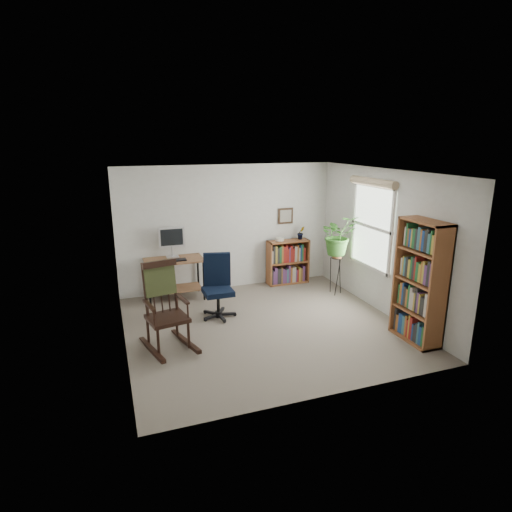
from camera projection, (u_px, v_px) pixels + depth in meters
name	position (u px, v px, depth m)	size (l,w,h in m)	color
floor	(265.00, 326.00, 6.73)	(4.20, 4.00, 0.00)	gray
ceiling	(265.00, 172.00, 6.10)	(4.20, 4.00, 0.00)	silver
wall_back	(228.00, 228.00, 8.23)	(4.20, 0.00, 2.40)	silver
wall_front	(331.00, 298.00, 4.60)	(4.20, 0.00, 2.40)	silver
wall_left	(119.00, 267.00, 5.74)	(0.00, 4.00, 2.40)	silver
wall_right	(383.00, 242.00, 7.09)	(0.00, 4.00, 2.40)	silver
window	(371.00, 227.00, 7.30)	(0.12, 1.20, 1.50)	silver
desk	(175.00, 279.00, 7.82)	(1.05, 0.58, 0.76)	#8F603F
monitor	(172.00, 242.00, 7.77)	(0.46, 0.16, 0.56)	silver
keyboard	(175.00, 260.00, 7.60)	(0.40, 0.15, 0.03)	black
office_chair	(218.00, 287.00, 6.96)	(0.58, 0.58, 1.06)	black
rocking_chair	(167.00, 307.00, 5.88)	(0.65, 1.08, 1.25)	black
low_bookshelf	(288.00, 262.00, 8.65)	(0.85, 0.28, 0.89)	brown
tall_bookshelf	(420.00, 282.00, 6.07)	(0.33, 0.78, 1.79)	brown
plant_stand	(336.00, 273.00, 8.06)	(0.23, 0.23, 0.83)	black
spider_plant	(339.00, 216.00, 7.77)	(1.69, 1.88, 1.46)	#356F27
potted_plant_small	(301.00, 237.00, 8.62)	(0.13, 0.24, 0.11)	#356F27
framed_picture	(286.00, 216.00, 8.55)	(0.32, 0.04, 0.32)	black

